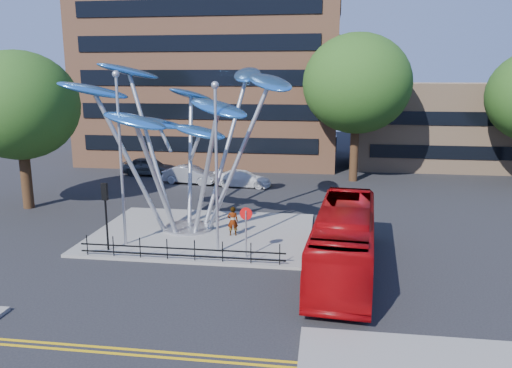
# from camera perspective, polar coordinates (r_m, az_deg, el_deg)

# --- Properties ---
(ground) EXTENTS (120.00, 120.00, 0.00)m
(ground) POSITION_cam_1_polar(r_m,az_deg,el_deg) (22.49, -7.30, -10.58)
(ground) COLOR black
(ground) RESTS_ON ground
(traffic_island) EXTENTS (12.00, 9.00, 0.15)m
(traffic_island) POSITION_cam_1_polar(r_m,az_deg,el_deg) (28.14, -6.06, -5.63)
(traffic_island) COLOR slate
(traffic_island) RESTS_ON ground
(double_yellow_near) EXTENTS (40.00, 0.12, 0.01)m
(double_yellow_near) POSITION_cam_1_polar(r_m,az_deg,el_deg) (17.39, -12.75, -18.06)
(double_yellow_near) COLOR gold
(double_yellow_near) RESTS_ON ground
(double_yellow_far) EXTENTS (40.00, 0.12, 0.01)m
(double_yellow_far) POSITION_cam_1_polar(r_m,az_deg,el_deg) (17.15, -13.12, -18.55)
(double_yellow_far) COLOR gold
(double_yellow_far) RESTS_ON ground
(brick_tower) EXTENTS (25.00, 15.00, 30.00)m
(brick_tower) POSITION_cam_1_polar(r_m,az_deg,el_deg) (53.61, -4.83, 19.01)
(brick_tower) COLOR #996243
(brick_tower) RESTS_ON ground
(low_building_near) EXTENTS (15.00, 8.00, 8.00)m
(low_building_near) POSITION_cam_1_polar(r_m,az_deg,el_deg) (51.22, 19.79, 6.32)
(low_building_near) COLOR tan
(low_building_near) RESTS_ON ground
(tree_right) EXTENTS (8.80, 8.80, 12.11)m
(tree_right) POSITION_cam_1_polar(r_m,az_deg,el_deg) (42.02, 11.47, 11.16)
(tree_right) COLOR black
(tree_right) RESTS_ON ground
(tree_left) EXTENTS (7.60, 7.60, 10.32)m
(tree_left) POSITION_cam_1_polar(r_m,az_deg,el_deg) (35.87, -25.46, 8.07)
(tree_left) COLOR black
(tree_left) RESTS_ON ground
(leaf_sculpture) EXTENTS (12.72, 9.54, 9.51)m
(leaf_sculpture) POSITION_cam_1_polar(r_m,az_deg,el_deg) (27.79, -8.20, 8.40)
(leaf_sculpture) COLOR #9EA0A5
(leaf_sculpture) RESTS_ON traffic_island
(street_lamp_left) EXTENTS (0.36, 0.36, 8.80)m
(street_lamp_left) POSITION_cam_1_polar(r_m,az_deg,el_deg) (25.77, -15.29, 4.40)
(street_lamp_left) COLOR #9EA0A5
(street_lamp_left) RESTS_ON traffic_island
(street_lamp_right) EXTENTS (0.36, 0.36, 8.30)m
(street_lamp_right) POSITION_cam_1_polar(r_m,az_deg,el_deg) (23.79, -4.57, 3.54)
(street_lamp_right) COLOR #9EA0A5
(street_lamp_right) RESTS_ON traffic_island
(traffic_light_island) EXTENTS (0.28, 0.18, 3.42)m
(traffic_light_island) POSITION_cam_1_polar(r_m,az_deg,el_deg) (25.58, -16.84, -2.01)
(traffic_light_island) COLOR black
(traffic_light_island) RESTS_ON traffic_island
(no_entry_sign_island) EXTENTS (0.60, 0.10, 2.45)m
(no_entry_sign_island) POSITION_cam_1_polar(r_m,az_deg,el_deg) (23.78, -1.15, -4.54)
(no_entry_sign_island) COLOR #9EA0A5
(no_entry_sign_island) RESTS_ON traffic_island
(pedestrian_railing_front) EXTENTS (10.00, 0.06, 1.00)m
(pedestrian_railing_front) POSITION_cam_1_polar(r_m,az_deg,el_deg) (24.07, -8.58, -7.64)
(pedestrian_railing_front) COLOR black
(pedestrian_railing_front) RESTS_ON traffic_island
(red_bus) EXTENTS (3.41, 10.86, 2.97)m
(red_bus) POSITION_cam_1_polar(r_m,az_deg,el_deg) (22.81, 10.06, -6.34)
(red_bus) COLOR #97060A
(red_bus) RESTS_ON ground
(pedestrian) EXTENTS (0.66, 0.50, 1.62)m
(pedestrian) POSITION_cam_1_polar(r_m,az_deg,el_deg) (27.21, -2.68, -4.25)
(pedestrian) COLOR gray
(pedestrian) RESTS_ON traffic_island
(parked_car_left) EXTENTS (4.90, 2.23, 1.63)m
(parked_car_left) POSITION_cam_1_polar(r_m,az_deg,el_deg) (45.26, -12.09, 1.99)
(parked_car_left) COLOR #393C40
(parked_car_left) RESTS_ON ground
(parked_car_mid) EXTENTS (4.66, 2.20, 1.48)m
(parked_car_mid) POSITION_cam_1_polar(r_m,az_deg,el_deg) (41.28, -7.54, 1.07)
(parked_car_mid) COLOR #A8ABB0
(parked_car_mid) RESTS_ON ground
(parked_car_right) EXTENTS (4.58, 2.06, 1.30)m
(parked_car_right) POSITION_cam_1_polar(r_m,az_deg,el_deg) (39.80, -1.49, 0.63)
(parked_car_right) COLOR white
(parked_car_right) RESTS_ON ground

